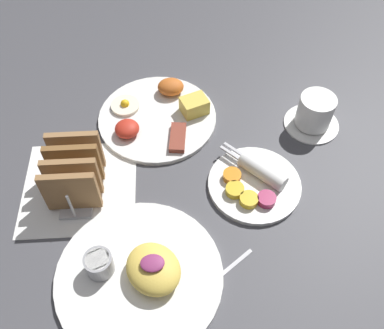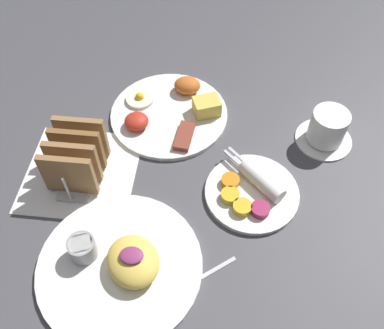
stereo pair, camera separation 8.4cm
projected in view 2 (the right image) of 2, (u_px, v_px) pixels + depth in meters
name	position (u px, v px, depth m)	size (l,w,h in m)	color
ground_plane	(156.00, 188.00, 0.84)	(3.00, 3.00, 0.00)	#47474C
napkin_flat	(81.00, 172.00, 0.86)	(0.22, 0.22, 0.00)	white
plate_breakfast	(172.00, 111.00, 0.95)	(0.26, 0.26, 0.05)	white
plate_condiments	(252.00, 191.00, 0.83)	(0.18, 0.18, 0.04)	white
plate_foreground	(120.00, 263.00, 0.73)	(0.29, 0.29, 0.06)	white
toast_rack	(76.00, 157.00, 0.82)	(0.10, 0.15, 0.10)	#B7B7BC
coffee_cup	(327.00, 129.00, 0.89)	(0.12, 0.12, 0.08)	white
teaspoon	(193.00, 282.00, 0.72)	(0.11, 0.08, 0.01)	silver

